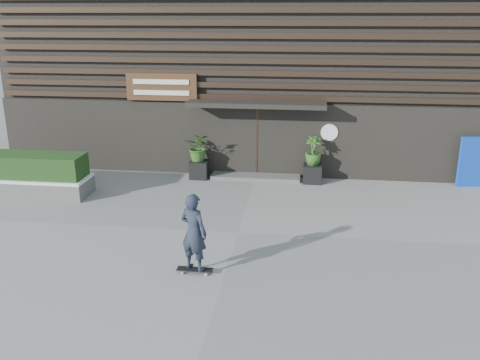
# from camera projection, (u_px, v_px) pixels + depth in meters

# --- Properties ---
(ground) EXTENTS (80.00, 80.00, 0.00)m
(ground) POSITION_uv_depth(u_px,v_px,m) (238.00, 233.00, 13.26)
(ground) COLOR gray
(ground) RESTS_ON ground
(entrance_step) EXTENTS (3.00, 0.80, 0.12)m
(entrance_step) POSITION_uv_depth(u_px,v_px,m) (256.00, 176.00, 17.58)
(entrance_step) COLOR #51514F
(entrance_step) RESTS_ON ground
(planter_pot_left) EXTENTS (0.60, 0.60, 0.60)m
(planter_pot_left) POSITION_uv_depth(u_px,v_px,m) (199.00, 169.00, 17.55)
(planter_pot_left) COLOR black
(planter_pot_left) RESTS_ON ground
(bamboo_left) EXTENTS (0.86, 0.75, 0.96)m
(bamboo_left) POSITION_uv_depth(u_px,v_px,m) (199.00, 147.00, 17.31)
(bamboo_left) COLOR #2D591E
(bamboo_left) RESTS_ON planter_pot_left
(planter_pot_right) EXTENTS (0.60, 0.60, 0.60)m
(planter_pot_right) POSITION_uv_depth(u_px,v_px,m) (312.00, 174.00, 17.09)
(planter_pot_right) COLOR black
(planter_pot_right) RESTS_ON ground
(bamboo_right) EXTENTS (0.54, 0.54, 0.96)m
(bamboo_right) POSITION_uv_depth(u_px,v_px,m) (313.00, 151.00, 16.85)
(bamboo_right) COLOR #2D591E
(bamboo_right) RESTS_ON planter_pot_right
(raised_bed) EXTENTS (3.50, 1.20, 0.50)m
(raised_bed) POSITION_uv_depth(u_px,v_px,m) (34.00, 186.00, 16.01)
(raised_bed) COLOR #525250
(raised_bed) RESTS_ON ground
(snow_layer) EXTENTS (3.50, 1.20, 0.08)m
(snow_layer) POSITION_uv_depth(u_px,v_px,m) (32.00, 177.00, 15.92)
(snow_layer) COLOR white
(snow_layer) RESTS_ON raised_bed
(hedge) EXTENTS (3.30, 1.00, 0.70)m
(hedge) POSITION_uv_depth(u_px,v_px,m) (31.00, 165.00, 15.79)
(hedge) COLOR #193613
(hedge) RESTS_ON snow_layer
(building) EXTENTS (18.00, 11.00, 8.00)m
(building) POSITION_uv_depth(u_px,v_px,m) (269.00, 47.00, 21.42)
(building) COLOR black
(building) RESTS_ON ground
(skateboarder) EXTENTS (0.78, 0.63, 1.81)m
(skateboarder) POSITION_uv_depth(u_px,v_px,m) (194.00, 233.00, 10.93)
(skateboarder) COLOR black
(skateboarder) RESTS_ON ground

